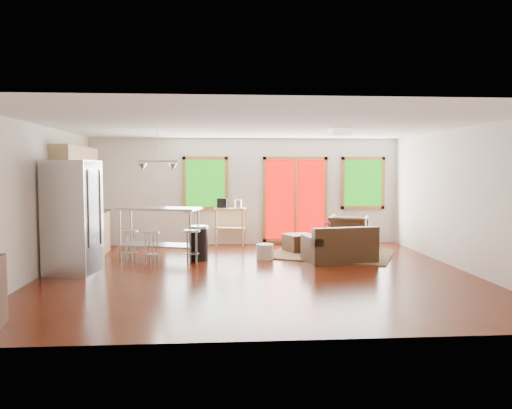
{
  "coord_description": "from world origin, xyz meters",
  "views": [
    {
      "loc": [
        -0.66,
        -8.69,
        1.83
      ],
      "look_at": [
        0.0,
        0.3,
        1.2
      ],
      "focal_mm": 35.0,
      "sensor_mm": 36.0,
      "label": 1
    }
  ],
  "objects": [
    {
      "name": "french_doors",
      "position": [
        1.2,
        3.46,
        1.1
      ],
      "size": [
        1.6,
        0.05,
        2.1
      ],
      "color": "#A30100",
      "rests_on": "back_wall"
    },
    {
      "name": "bar_stool_b",
      "position": [
        -1.98,
        1.0,
        0.48
      ],
      "size": [
        0.39,
        0.39,
        0.64
      ],
      "rotation": [
        0.0,
        0.0,
        -0.34
      ],
      "color": "#B7BABC",
      "rests_on": "floor"
    },
    {
      "name": "coffee_table",
      "position": [
        1.69,
        1.8,
        0.35
      ],
      "size": [
        1.16,
        0.93,
        0.41
      ],
      "rotation": [
        0.0,
        0.0,
        -0.37
      ],
      "color": "#33180C",
      "rests_on": "floor"
    },
    {
      "name": "window_left",
      "position": [
        -1.0,
        3.46,
        1.5
      ],
      "size": [
        1.1,
        0.05,
        1.3
      ],
      "color": "#0F4F09",
      "rests_on": "back_wall"
    },
    {
      "name": "left_wall",
      "position": [
        -3.76,
        0.0,
        1.3
      ],
      "size": [
        0.02,
        7.0,
        2.6
      ],
      "primitive_type": "cube",
      "color": "beige",
      "rests_on": "ground"
    },
    {
      "name": "kitchen_cart",
      "position": [
        -0.42,
        3.32,
        0.78
      ],
      "size": [
        0.82,
        0.59,
        1.15
      ],
      "rotation": [
        0.0,
        0.0,
        -0.15
      ],
      "color": "tan",
      "rests_on": "floor"
    },
    {
      "name": "back_wall",
      "position": [
        0.0,
        3.51,
        1.3
      ],
      "size": [
        7.5,
        0.02,
        2.6
      ],
      "primitive_type": "cube",
      "color": "beige",
      "rests_on": "ground"
    },
    {
      "name": "refrigerator",
      "position": [
        -3.23,
        0.22,
        1.0
      ],
      "size": [
        0.92,
        0.9,
        1.99
      ],
      "rotation": [
        0.0,
        0.0,
        -0.17
      ],
      "color": "#B7BABC",
      "rests_on": "floor"
    },
    {
      "name": "ottoman",
      "position": [
        1.11,
        2.25,
        0.2
      ],
      "size": [
        0.76,
        0.76,
        0.39
      ],
      "primitive_type": "cube",
      "rotation": [
        0.0,
        0.0,
        0.35
      ],
      "color": "black",
      "rests_on": "floor"
    },
    {
      "name": "cabinets",
      "position": [
        -3.49,
        1.7,
        0.93
      ],
      "size": [
        0.64,
        2.24,
        2.3
      ],
      "color": "tan",
      "rests_on": "floor"
    },
    {
      "name": "window_right",
      "position": [
        2.9,
        3.46,
        1.5
      ],
      "size": [
        1.1,
        0.05,
        1.3
      ],
      "color": "#0F4F09",
      "rests_on": "back_wall"
    },
    {
      "name": "trash_can",
      "position": [
        -1.08,
        1.35,
        0.36
      ],
      "size": [
        0.44,
        0.44,
        0.7
      ],
      "rotation": [
        0.0,
        0.0,
        -0.18
      ],
      "color": "black",
      "rests_on": "floor"
    },
    {
      "name": "pendant_light",
      "position": [
        -1.9,
        1.5,
        1.9
      ],
      "size": [
        0.8,
        0.18,
        0.79
      ],
      "color": "gray",
      "rests_on": "ceiling"
    },
    {
      "name": "loveseat",
      "position": [
        1.72,
        0.95,
        0.28
      ],
      "size": [
        1.47,
        1.01,
        0.72
      ],
      "rotation": [
        0.0,
        0.0,
        0.19
      ],
      "color": "black",
      "rests_on": "floor"
    },
    {
      "name": "vase",
      "position": [
        1.72,
        2.06,
        0.51
      ],
      "size": [
        0.23,
        0.24,
        0.31
      ],
      "rotation": [
        0.0,
        0.0,
        -0.36
      ],
      "color": "silver",
      "rests_on": "coffee_table"
    },
    {
      "name": "rug",
      "position": [
        1.72,
        1.78,
        0.01
      ],
      "size": [
        3.08,
        2.79,
        0.03
      ],
      "primitive_type": "cube",
      "rotation": [
        0.0,
        0.0,
        -0.42
      ],
      "color": "#415533",
      "rests_on": "floor"
    },
    {
      "name": "armchair",
      "position": [
        2.32,
        2.6,
        0.43
      ],
      "size": [
        1.07,
        1.04,
        0.86
      ],
      "primitive_type": "imported",
      "rotation": [
        0.0,
        0.0,
        2.76
      ],
      "color": "black",
      "rests_on": "floor"
    },
    {
      "name": "floor",
      "position": [
        0.0,
        0.0,
        -0.01
      ],
      "size": [
        7.5,
        7.0,
        0.02
      ],
      "primitive_type": "cube",
      "color": "#330E04",
      "rests_on": "ground"
    },
    {
      "name": "ceiling",
      "position": [
        0.0,
        0.0,
        2.61
      ],
      "size": [
        7.5,
        7.0,
        0.02
      ],
      "primitive_type": "cube",
      "color": "silver",
      "rests_on": "ground"
    },
    {
      "name": "island",
      "position": [
        -1.9,
        1.64,
        0.73
      ],
      "size": [
        1.78,
        1.1,
        1.05
      ],
      "rotation": [
        0.0,
        0.0,
        -0.28
      ],
      "color": "#B7BABC",
      "rests_on": "floor"
    },
    {
      "name": "front_wall",
      "position": [
        0.0,
        -3.51,
        1.3
      ],
      "size": [
        7.5,
        0.02,
        2.6
      ],
      "primitive_type": "cube",
      "color": "beige",
      "rests_on": "ground"
    },
    {
      "name": "right_wall",
      "position": [
        3.76,
        0.0,
        1.3
      ],
      "size": [
        0.02,
        7.0,
        2.6
      ],
      "primitive_type": "cube",
      "color": "beige",
      "rests_on": "ground"
    },
    {
      "name": "pouf",
      "position": [
        0.26,
        1.38,
        0.16
      ],
      "size": [
        0.47,
        0.47,
        0.31
      ],
      "primitive_type": "cylinder",
      "rotation": [
        0.0,
        0.0,
        -0.4
      ],
      "color": "beige",
      "rests_on": "floor"
    },
    {
      "name": "ceiling_flush",
      "position": [
        1.6,
        0.6,
        2.53
      ],
      "size": [
        0.35,
        0.35,
        0.12
      ],
      "primitive_type": "cube",
      "color": "white",
      "rests_on": "ceiling"
    },
    {
      "name": "bar_stool_c",
      "position": [
        -1.2,
        0.98,
        0.5
      ],
      "size": [
        0.36,
        0.36,
        0.67
      ],
      "rotation": [
        0.0,
        0.0,
        0.16
      ],
      "color": "#B7BABC",
      "rests_on": "floor"
    },
    {
      "name": "bar_stool_a",
      "position": [
        -2.43,
        1.26,
        0.47
      ],
      "size": [
        0.39,
        0.39,
        0.64
      ],
      "rotation": [
        0.0,
        0.0,
        0.38
      ],
      "color": "#B7BABC",
      "rests_on": "floor"
    },
    {
      "name": "cup",
      "position": [
        -1.36,
        1.6,
        1.01
      ],
      "size": [
        0.15,
        0.13,
        0.12
      ],
      "primitive_type": "imported",
      "rotation": [
        0.0,
        0.0,
        -0.37
      ],
      "color": "silver",
      "rests_on": "island"
    },
    {
      "name": "book",
      "position": [
        2.22,
        1.95,
        0.55
      ],
      "size": [
        0.22,
        0.11,
        0.3
      ],
      "primitive_type": "imported",
      "rotation": [
        0.0,
        0.0,
        -0.41
      ],
      "color": "maroon",
      "rests_on": "coffee_table"
    }
  ]
}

